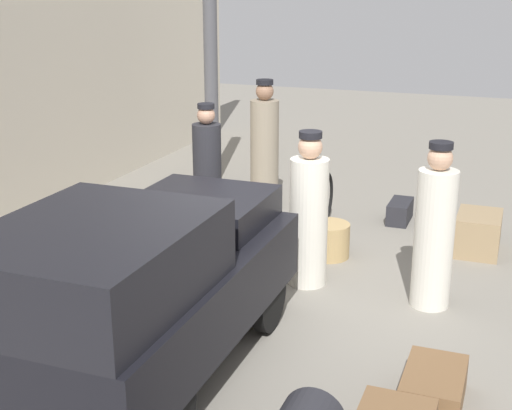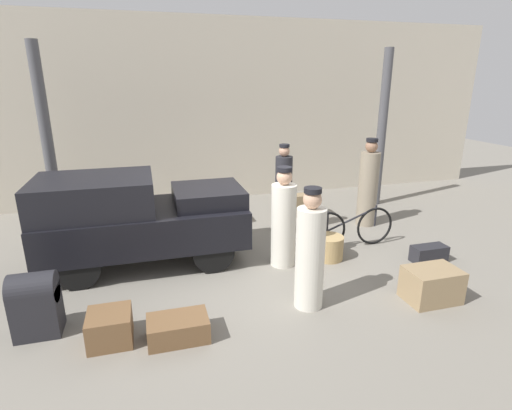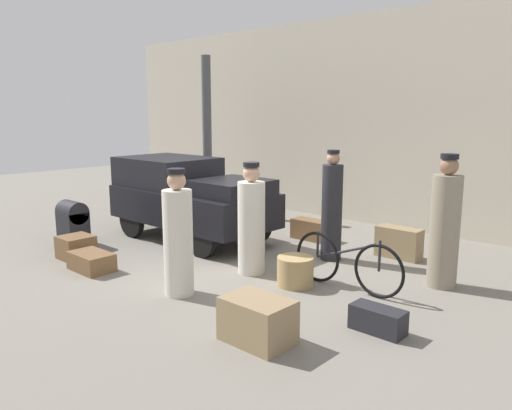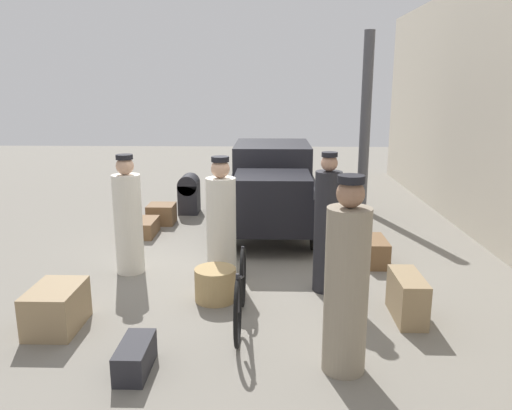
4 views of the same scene
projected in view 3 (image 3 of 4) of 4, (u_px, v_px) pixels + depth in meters
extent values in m
plane|color=gray|center=(239.00, 261.00, 8.25)|extent=(30.00, 30.00, 0.00)
cube|color=beige|center=(370.00, 121.00, 10.79)|extent=(16.00, 0.15, 4.50)
cylinder|color=#4C4C51|center=(207.00, 136.00, 11.91)|extent=(0.22, 0.22, 3.74)
cylinder|color=black|center=(257.00, 224.00, 9.45)|extent=(0.68, 0.12, 0.68)
cylinder|color=black|center=(201.00, 238.00, 8.44)|extent=(0.68, 0.12, 0.68)
cylinder|color=black|center=(186.00, 210.00, 10.82)|extent=(0.68, 0.12, 0.68)
cylinder|color=black|center=(132.00, 220.00, 9.81)|extent=(0.68, 0.12, 0.68)
cube|color=black|center=(193.00, 205.00, 9.57)|extent=(3.33, 1.55, 0.62)
cube|color=black|center=(167.00, 171.00, 9.96)|extent=(1.83, 1.43, 0.57)
cube|color=black|center=(232.00, 188.00, 8.77)|extent=(1.17, 1.21, 0.28)
torus|color=black|center=(379.00, 271.00, 6.57)|extent=(0.74, 0.04, 0.74)
torus|color=black|center=(317.00, 257.00, 7.23)|extent=(0.74, 0.04, 0.74)
cylinder|color=#232328|center=(347.00, 251.00, 6.87)|extent=(1.00, 0.04, 0.40)
cylinder|color=#232328|center=(318.00, 244.00, 7.19)|extent=(0.04, 0.04, 0.38)
cylinder|color=#232328|center=(380.00, 256.00, 6.53)|extent=(0.04, 0.04, 0.42)
cylinder|color=tan|center=(295.00, 271.00, 7.09)|extent=(0.52, 0.52, 0.42)
cylinder|color=gray|center=(444.00, 232.00, 6.96)|extent=(0.41, 0.41, 1.59)
sphere|color=#936B51|center=(449.00, 166.00, 6.79)|extent=(0.25, 0.25, 0.25)
cylinder|color=black|center=(450.00, 156.00, 6.76)|extent=(0.24, 0.24, 0.07)
cylinder|color=#232328|center=(332.00, 213.00, 8.24)|extent=(0.34, 0.34, 1.59)
sphere|color=tan|center=(333.00, 158.00, 8.08)|extent=(0.21, 0.21, 0.21)
cylinder|color=black|center=(333.00, 152.00, 8.06)|extent=(0.20, 0.20, 0.06)
cylinder|color=silver|center=(251.00, 228.00, 7.57)|extent=(0.41, 0.41, 1.41)
sphere|color=tan|center=(251.00, 173.00, 7.41)|extent=(0.26, 0.26, 0.26)
cylinder|color=black|center=(251.00, 165.00, 7.39)|extent=(0.24, 0.24, 0.07)
cylinder|color=silver|center=(178.00, 243.00, 6.66)|extent=(0.40, 0.40, 1.43)
sphere|color=tan|center=(176.00, 181.00, 6.50)|extent=(0.25, 0.25, 0.25)
cylinder|color=black|center=(176.00, 171.00, 6.48)|extent=(0.23, 0.23, 0.07)
cube|color=brown|center=(76.00, 247.00, 8.41)|extent=(0.51, 0.51, 0.38)
cube|color=#232328|center=(73.00, 228.00, 9.26)|extent=(0.53, 0.41, 0.62)
cylinder|color=#232328|center=(72.00, 212.00, 9.21)|extent=(0.53, 0.41, 0.41)
cube|color=#937A56|center=(258.00, 320.00, 5.33)|extent=(0.74, 0.52, 0.48)
cube|color=#232328|center=(378.00, 320.00, 5.59)|extent=(0.61, 0.28, 0.29)
cube|color=#937A56|center=(399.00, 243.00, 8.43)|extent=(0.75, 0.31, 0.52)
cube|color=brown|center=(310.00, 230.00, 9.67)|extent=(0.73, 0.35, 0.39)
cube|color=brown|center=(91.00, 261.00, 7.77)|extent=(0.73, 0.46, 0.28)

